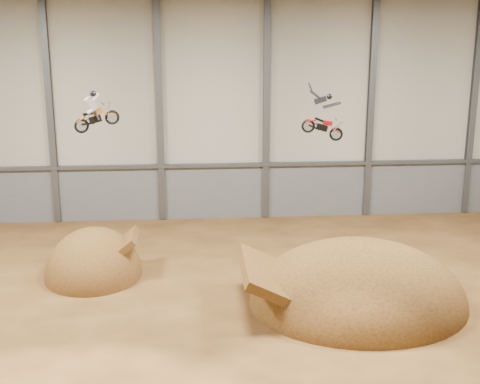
% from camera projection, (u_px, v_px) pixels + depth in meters
% --- Properties ---
extents(floor, '(40.00, 40.00, 0.00)m').
position_uv_depth(floor, '(227.00, 320.00, 29.25)').
color(floor, '#482C13').
rests_on(floor, ground).
extents(back_wall, '(40.00, 0.10, 14.00)m').
position_uv_depth(back_wall, '(213.00, 111.00, 41.81)').
color(back_wall, '#ABA798').
rests_on(back_wall, ground).
extents(lower_band_back, '(39.80, 0.18, 3.50)m').
position_uv_depth(lower_band_back, '(214.00, 192.00, 43.10)').
color(lower_band_back, slate).
rests_on(lower_band_back, ground).
extents(steel_rail, '(39.80, 0.35, 0.20)m').
position_uv_depth(steel_rail, '(214.00, 165.00, 42.48)').
color(steel_rail, '#47494F').
rests_on(steel_rail, lower_band_back).
extents(steel_column_1, '(0.40, 0.36, 13.90)m').
position_uv_depth(steel_column_1, '(50.00, 113.00, 40.89)').
color(steel_column_1, '#47494F').
rests_on(steel_column_1, ground).
extents(steel_column_2, '(0.40, 0.36, 13.90)m').
position_uv_depth(steel_column_2, '(160.00, 112.00, 41.37)').
color(steel_column_2, '#47494F').
rests_on(steel_column_2, ground).
extents(steel_column_3, '(0.40, 0.36, 13.90)m').
position_uv_depth(steel_column_3, '(266.00, 111.00, 41.85)').
color(steel_column_3, '#47494F').
rests_on(steel_column_3, ground).
extents(steel_column_4, '(0.40, 0.36, 13.90)m').
position_uv_depth(steel_column_4, '(371.00, 109.00, 42.33)').
color(steel_column_4, '#47494F').
rests_on(steel_column_4, ground).
extents(steel_column_5, '(0.40, 0.36, 13.90)m').
position_uv_depth(steel_column_5, '(473.00, 108.00, 42.81)').
color(steel_column_5, '#47494F').
rests_on(steel_column_5, ground).
extents(takeoff_ramp, '(4.90, 5.65, 4.90)m').
position_uv_depth(takeoff_ramp, '(94.00, 275.00, 34.20)').
color(takeoff_ramp, '#422810').
rests_on(takeoff_ramp, ground).
extents(landing_ramp, '(10.05, 8.89, 5.80)m').
position_uv_depth(landing_ramp, '(357.00, 304.00, 30.89)').
color(landing_ramp, '#422810').
rests_on(landing_ramp, ground).
extents(fmx_rider_a, '(2.52, 1.42, 2.25)m').
position_uv_depth(fmx_rider_a, '(98.00, 108.00, 29.68)').
color(fmx_rider_a, '#BF621A').
extents(fmx_rider_b, '(3.08, 1.04, 2.77)m').
position_uv_depth(fmx_rider_b, '(321.00, 112.00, 29.57)').
color(fmx_rider_b, red).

